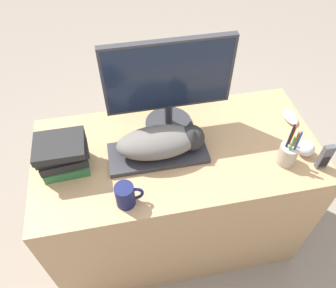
{
  "coord_description": "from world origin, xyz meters",
  "views": [
    {
      "loc": [
        -0.22,
        -0.6,
        1.88
      ],
      "look_at": [
        -0.05,
        0.3,
        0.84
      ],
      "focal_mm": 35.0,
      "sensor_mm": 36.0,
      "label": 1
    }
  ],
  "objects_px": {
    "computer_mouse": "(291,117)",
    "coffee_mug": "(126,195)",
    "keyboard": "(158,153)",
    "monitor": "(169,82)",
    "cat": "(164,141)",
    "baseball": "(306,148)",
    "phone": "(325,157)",
    "pen_cup": "(288,153)",
    "book_stack": "(63,155)"
  },
  "relations": [
    {
      "from": "computer_mouse",
      "to": "coffee_mug",
      "type": "xyz_separation_m",
      "value": [
        -0.82,
        -0.31,
        0.04
      ]
    },
    {
      "from": "keyboard",
      "to": "coffee_mug",
      "type": "distance_m",
      "value": 0.27
    },
    {
      "from": "monitor",
      "to": "coffee_mug",
      "type": "relative_size",
      "value": 5.0
    },
    {
      "from": "cat",
      "to": "keyboard",
      "type": "bearing_deg",
      "value": 180.0
    },
    {
      "from": "baseball",
      "to": "phone",
      "type": "distance_m",
      "value": 0.09
    },
    {
      "from": "keyboard",
      "to": "pen_cup",
      "type": "bearing_deg",
      "value": -14.98
    },
    {
      "from": "computer_mouse",
      "to": "book_stack",
      "type": "bearing_deg",
      "value": -175.2
    },
    {
      "from": "monitor",
      "to": "phone",
      "type": "xyz_separation_m",
      "value": [
        0.58,
        -0.37,
        -0.19
      ]
    },
    {
      "from": "keyboard",
      "to": "coffee_mug",
      "type": "bearing_deg",
      "value": -126.67
    },
    {
      "from": "computer_mouse",
      "to": "coffee_mug",
      "type": "distance_m",
      "value": 0.88
    },
    {
      "from": "keyboard",
      "to": "cat",
      "type": "xyz_separation_m",
      "value": [
        0.03,
        0.0,
        0.07
      ]
    },
    {
      "from": "phone",
      "to": "monitor",
      "type": "bearing_deg",
      "value": 147.64
    },
    {
      "from": "computer_mouse",
      "to": "baseball",
      "type": "height_order",
      "value": "baseball"
    },
    {
      "from": "computer_mouse",
      "to": "baseball",
      "type": "relative_size",
      "value": 1.51
    },
    {
      "from": "baseball",
      "to": "pen_cup",
      "type": "bearing_deg",
      "value": -166.37
    },
    {
      "from": "pen_cup",
      "to": "phone",
      "type": "distance_m",
      "value": 0.15
    },
    {
      "from": "cat",
      "to": "monitor",
      "type": "height_order",
      "value": "monitor"
    },
    {
      "from": "cat",
      "to": "coffee_mug",
      "type": "relative_size",
      "value": 3.45
    },
    {
      "from": "monitor",
      "to": "baseball",
      "type": "relative_size",
      "value": 7.62
    },
    {
      "from": "cat",
      "to": "baseball",
      "type": "bearing_deg",
      "value": -10.95
    },
    {
      "from": "computer_mouse",
      "to": "cat",
      "type": "bearing_deg",
      "value": -171.35
    },
    {
      "from": "computer_mouse",
      "to": "pen_cup",
      "type": "xyz_separation_m",
      "value": [
        -0.13,
        -0.24,
        0.04
      ]
    },
    {
      "from": "keyboard",
      "to": "baseball",
      "type": "distance_m",
      "value": 0.64
    },
    {
      "from": "monitor",
      "to": "computer_mouse",
      "type": "xyz_separation_m",
      "value": [
        0.58,
        -0.07,
        -0.24
      ]
    },
    {
      "from": "keyboard",
      "to": "coffee_mug",
      "type": "height_order",
      "value": "coffee_mug"
    },
    {
      "from": "cat",
      "to": "baseball",
      "type": "distance_m",
      "value": 0.61
    },
    {
      "from": "monitor",
      "to": "baseball",
      "type": "bearing_deg",
      "value": -27.8
    },
    {
      "from": "computer_mouse",
      "to": "book_stack",
      "type": "distance_m",
      "value": 1.05
    },
    {
      "from": "keyboard",
      "to": "coffee_mug",
      "type": "xyz_separation_m",
      "value": [
        -0.16,
        -0.21,
        0.04
      ]
    },
    {
      "from": "baseball",
      "to": "book_stack",
      "type": "height_order",
      "value": "book_stack"
    },
    {
      "from": "monitor",
      "to": "phone",
      "type": "bearing_deg",
      "value": -32.36
    },
    {
      "from": "keyboard",
      "to": "pen_cup",
      "type": "xyz_separation_m",
      "value": [
        0.53,
        -0.14,
        0.04
      ]
    },
    {
      "from": "cat",
      "to": "phone",
      "type": "height_order",
      "value": "cat"
    },
    {
      "from": "phone",
      "to": "computer_mouse",
      "type": "bearing_deg",
      "value": 90.0
    },
    {
      "from": "pen_cup",
      "to": "phone",
      "type": "relative_size",
      "value": 1.72
    },
    {
      "from": "baseball",
      "to": "monitor",
      "type": "bearing_deg",
      "value": 152.2
    },
    {
      "from": "keyboard",
      "to": "phone",
      "type": "relative_size",
      "value": 3.31
    },
    {
      "from": "coffee_mug",
      "to": "phone",
      "type": "height_order",
      "value": "phone"
    },
    {
      "from": "cat",
      "to": "pen_cup",
      "type": "xyz_separation_m",
      "value": [
        0.5,
        -0.14,
        -0.03
      ]
    },
    {
      "from": "phone",
      "to": "coffee_mug",
      "type": "bearing_deg",
      "value": -178.77
    },
    {
      "from": "keyboard",
      "to": "book_stack",
      "type": "relative_size",
      "value": 1.94
    },
    {
      "from": "coffee_mug",
      "to": "phone",
      "type": "relative_size",
      "value": 0.85
    },
    {
      "from": "coffee_mug",
      "to": "book_stack",
      "type": "bearing_deg",
      "value": 136.06
    },
    {
      "from": "monitor",
      "to": "computer_mouse",
      "type": "height_order",
      "value": "monitor"
    },
    {
      "from": "coffee_mug",
      "to": "computer_mouse",
      "type": "bearing_deg",
      "value": 20.69
    },
    {
      "from": "cat",
      "to": "coffee_mug",
      "type": "bearing_deg",
      "value": -131.09
    },
    {
      "from": "pen_cup",
      "to": "baseball",
      "type": "relative_size",
      "value": 3.08
    },
    {
      "from": "baseball",
      "to": "computer_mouse",
      "type": "bearing_deg",
      "value": 81.0
    },
    {
      "from": "keyboard",
      "to": "pen_cup",
      "type": "distance_m",
      "value": 0.55
    },
    {
      "from": "pen_cup",
      "to": "phone",
      "type": "xyz_separation_m",
      "value": [
        0.13,
        -0.05,
        0.01
      ]
    }
  ]
}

